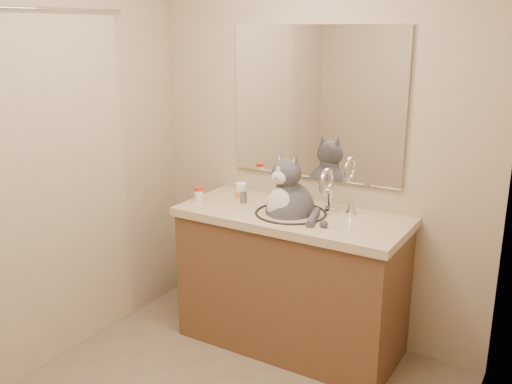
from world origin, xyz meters
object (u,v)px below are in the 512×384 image
at_px(cat, 289,209).
at_px(pill_bottle_redcap, 199,194).
at_px(pill_bottle_orange, 241,193).
at_px(grey_canister, 243,197).

xyz_separation_m(cat, pill_bottle_redcap, (-0.57, -0.10, 0.02)).
xyz_separation_m(pill_bottle_redcap, pill_bottle_orange, (0.22, 0.14, 0.01)).
bearing_deg(cat, pill_bottle_redcap, -161.71).
bearing_deg(pill_bottle_redcap, pill_bottle_orange, 31.94).
bearing_deg(cat, pill_bottle_orange, -177.79).
relative_size(cat, grey_canister, 7.69).
distance_m(pill_bottle_orange, grey_canister, 0.03).
bearing_deg(pill_bottle_redcap, grey_canister, 27.72).
xyz_separation_m(pill_bottle_redcap, grey_canister, (0.24, 0.13, -0.01)).
bearing_deg(cat, grey_canister, -176.41).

